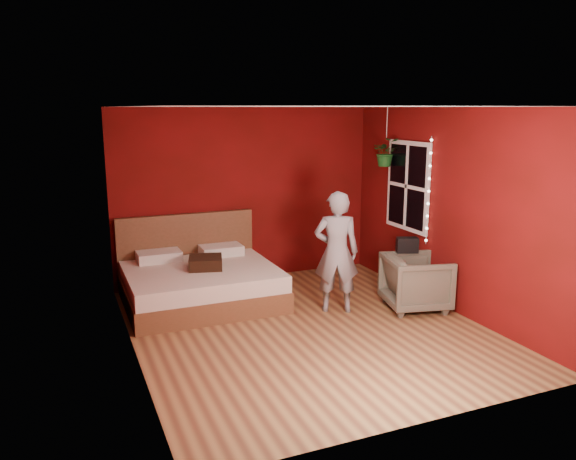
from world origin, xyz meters
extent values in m
plane|color=olive|center=(0.00, 0.00, 0.00)|extent=(4.50, 4.50, 0.00)
cube|color=maroon|center=(0.00, 2.26, 1.30)|extent=(4.00, 0.02, 2.60)
cube|color=maroon|center=(0.00, -2.26, 1.30)|extent=(4.00, 0.02, 2.60)
cube|color=maroon|center=(-2.01, 0.00, 1.30)|extent=(0.02, 4.50, 2.60)
cube|color=maroon|center=(2.01, 0.00, 1.30)|extent=(0.02, 4.50, 2.60)
cube|color=white|center=(0.00, 0.00, 2.61)|extent=(4.00, 4.50, 0.02)
cube|color=white|center=(1.97, 0.90, 1.50)|extent=(0.04, 0.97, 1.27)
cube|color=black|center=(1.96, 0.90, 1.50)|extent=(0.02, 0.85, 1.15)
cube|color=white|center=(1.95, 0.90, 1.50)|extent=(0.03, 0.05, 1.15)
cube|color=white|center=(1.95, 0.90, 1.50)|extent=(0.03, 0.85, 0.05)
cylinder|color=silver|center=(1.94, 0.38, 1.50)|extent=(0.01, 0.01, 1.45)
sphere|color=#FFF2CC|center=(1.94, 0.38, 0.83)|extent=(0.04, 0.04, 0.04)
sphere|color=#FFF2CC|center=(1.94, 0.38, 0.99)|extent=(0.04, 0.04, 0.04)
sphere|color=#FFF2CC|center=(1.94, 0.38, 1.16)|extent=(0.04, 0.04, 0.04)
sphere|color=#FFF2CC|center=(1.94, 0.38, 1.33)|extent=(0.04, 0.04, 0.04)
sphere|color=#FFF2CC|center=(1.94, 0.38, 1.50)|extent=(0.04, 0.04, 0.04)
sphere|color=#FFF2CC|center=(1.94, 0.38, 1.67)|extent=(0.04, 0.04, 0.04)
sphere|color=#FFF2CC|center=(1.94, 0.38, 1.84)|extent=(0.04, 0.04, 0.04)
sphere|color=#FFF2CC|center=(1.94, 0.38, 2.01)|extent=(0.04, 0.04, 0.04)
sphere|color=#FFF2CC|center=(1.94, 0.38, 2.17)|extent=(0.04, 0.04, 0.04)
cube|color=brown|center=(-0.95, 1.36, 0.14)|extent=(1.99, 1.69, 0.28)
cube|color=beige|center=(-0.95, 1.36, 0.39)|extent=(1.95, 1.65, 0.22)
cube|color=brown|center=(-0.95, 2.16, 0.55)|extent=(1.99, 0.08, 1.09)
cube|color=silver|center=(-1.40, 1.92, 0.57)|extent=(0.60, 0.38, 0.14)
cube|color=silver|center=(-0.50, 1.92, 0.57)|extent=(0.60, 0.38, 0.14)
imported|color=gray|center=(0.59, 0.42, 0.79)|extent=(0.68, 0.58, 1.57)
imported|color=#5F5B4B|center=(1.60, 0.08, 0.36)|extent=(0.95, 0.93, 0.72)
cube|color=black|center=(1.57, 0.28, 0.82)|extent=(0.31, 0.23, 0.20)
cube|color=black|center=(-0.89, 1.33, 0.57)|extent=(0.53, 0.53, 0.15)
cylinder|color=silver|center=(1.85, 1.31, 2.38)|extent=(0.01, 0.01, 0.44)
imported|color=#1C611B|center=(1.85, 1.31, 1.96)|extent=(0.47, 0.45, 0.42)
camera|label=1|loc=(-2.66, -5.73, 2.59)|focal=35.00mm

